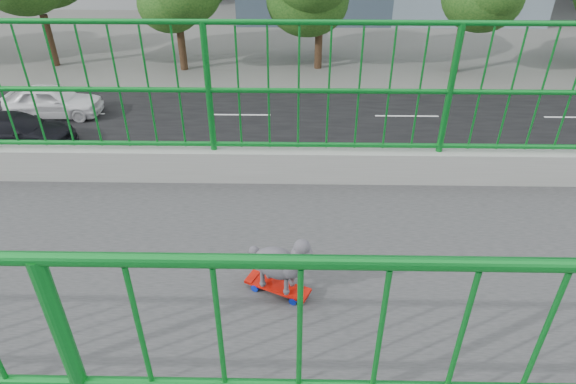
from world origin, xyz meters
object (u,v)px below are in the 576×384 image
(car_1, at_px, (276,226))
(car_4, at_px, (53,101))
(car_3, at_px, (15,131))
(car_6, at_px, (39,222))
(skateboard, at_px, (278,287))
(poodle, at_px, (281,262))

(car_1, relative_size, car_4, 0.96)
(car_1, bearing_deg, car_3, -119.99)
(car_3, xyz_separation_m, car_6, (6.40, 3.96, 0.05))
(skateboard, relative_size, car_6, 0.08)
(skateboard, height_order, car_6, skateboard)
(poodle, distance_m, car_4, 22.98)
(car_1, height_order, car_4, car_4)
(car_3, xyz_separation_m, car_4, (-3.20, 0.23, 0.05))
(skateboard, distance_m, car_6, 13.55)
(skateboard, relative_size, car_4, 0.10)
(skateboard, height_order, car_4, skateboard)
(skateboard, relative_size, car_3, 0.09)
(car_4, bearing_deg, car_6, -158.76)
(poodle, relative_size, car_4, 0.10)
(poodle, relative_size, car_6, 0.08)
(poodle, bearing_deg, car_6, -115.89)
(car_1, relative_size, car_6, 0.79)
(poodle, xyz_separation_m, car_4, (-18.89, -11.36, -6.52))
(poodle, relative_size, car_1, 0.10)
(car_3, bearing_deg, car_4, -4.05)
(poodle, bearing_deg, car_1, -152.23)
(car_4, xyz_separation_m, car_6, (9.60, 3.73, -0.00))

